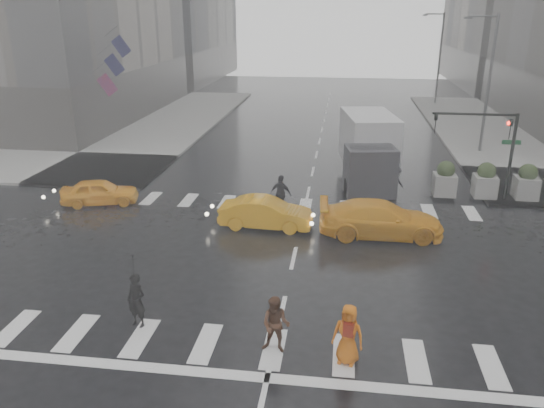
# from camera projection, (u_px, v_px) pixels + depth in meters

# --- Properties ---
(ground) EXTENTS (120.00, 120.00, 0.00)m
(ground) POSITION_uv_depth(u_px,v_px,m) (294.00, 258.00, 20.81)
(ground) COLOR black
(ground) RESTS_ON ground
(sidewalk_nw) EXTENTS (35.00, 35.00, 0.15)m
(sidewalk_nw) POSITION_uv_depth(u_px,v_px,m) (56.00, 140.00, 39.52)
(sidewalk_nw) COLOR gray
(sidewalk_nw) RESTS_ON ground
(road_markings) EXTENTS (18.00, 48.00, 0.01)m
(road_markings) POSITION_uv_depth(u_px,v_px,m) (294.00, 258.00, 20.80)
(road_markings) COLOR silver
(road_markings) RESTS_ON ground
(traffic_signal_pole) EXTENTS (4.45, 0.42, 4.50)m
(traffic_signal_pole) POSITION_uv_depth(u_px,v_px,m) (493.00, 139.00, 26.01)
(traffic_signal_pole) COLOR black
(traffic_signal_pole) RESTS_ON ground
(street_lamp_near) EXTENTS (2.15, 0.22, 9.00)m
(street_lamp_near) POSITION_uv_depth(u_px,v_px,m) (487.00, 79.00, 34.48)
(street_lamp_near) COLOR #59595B
(street_lamp_near) RESTS_ON ground
(street_lamp_far) EXTENTS (2.15, 0.22, 9.00)m
(street_lamp_far) POSITION_uv_depth(u_px,v_px,m) (439.00, 55.00, 53.09)
(street_lamp_far) COLOR #59595B
(street_lamp_far) RESTS_ON ground
(planter_west) EXTENTS (1.10, 1.10, 1.80)m
(planter_west) POSITION_uv_depth(u_px,v_px,m) (445.00, 179.00, 27.21)
(planter_west) COLOR gray
(planter_west) RESTS_ON ground
(planter_mid) EXTENTS (1.10, 1.10, 1.80)m
(planter_mid) POSITION_uv_depth(u_px,v_px,m) (485.00, 181.00, 26.96)
(planter_mid) COLOR gray
(planter_mid) RESTS_ON ground
(planter_east) EXTENTS (1.10, 1.10, 1.80)m
(planter_east) POSITION_uv_depth(u_px,v_px,m) (527.00, 182.00, 26.71)
(planter_east) COLOR gray
(planter_east) RESTS_ON ground
(flag_cluster) EXTENTS (2.87, 3.06, 4.69)m
(flag_cluster) POSITION_uv_depth(u_px,v_px,m) (110.00, 62.00, 37.98)
(flag_cluster) COLOR #59595B
(flag_cluster) RESTS_ON ground
(pedestrian_black) EXTENTS (1.22, 1.23, 2.43)m
(pedestrian_black) POSITION_uv_depth(u_px,v_px,m) (134.00, 279.00, 15.82)
(pedestrian_black) COLOR black
(pedestrian_black) RESTS_ON ground
(pedestrian_brown) EXTENTS (0.91, 0.75, 1.71)m
(pedestrian_brown) POSITION_uv_depth(u_px,v_px,m) (276.00, 325.00, 14.85)
(pedestrian_brown) COLOR #462819
(pedestrian_brown) RESTS_ON ground
(pedestrian_orange) EXTENTS (0.97, 0.76, 1.76)m
(pedestrian_orange) POSITION_uv_depth(u_px,v_px,m) (348.00, 334.00, 14.37)
(pedestrian_orange) COLOR #D0610E
(pedestrian_orange) RESTS_ON ground
(pedestrian_far_a) EXTENTS (1.23, 0.98, 1.82)m
(pedestrian_far_a) POSITION_uv_depth(u_px,v_px,m) (281.00, 194.00, 25.28)
(pedestrian_far_a) COLOR black
(pedestrian_far_a) RESTS_ON ground
(pedestrian_far_b) EXTENTS (1.08, 1.13, 1.56)m
(pedestrian_far_b) POSITION_uv_depth(u_px,v_px,m) (396.00, 181.00, 27.59)
(pedestrian_far_b) COLOR black
(pedestrian_far_b) RESTS_ON ground
(taxi_front) EXTENTS (3.99, 2.48, 1.27)m
(taxi_front) POSITION_uv_depth(u_px,v_px,m) (100.00, 192.00, 26.41)
(taxi_front) COLOR #FFA50D
(taxi_front) RESTS_ON ground
(taxi_mid) EXTENTS (4.17, 1.60, 1.35)m
(taxi_mid) POSITION_uv_depth(u_px,v_px,m) (266.00, 213.00, 23.52)
(taxi_mid) COLOR #FFA50D
(taxi_mid) RESTS_ON ground
(taxi_rear) EXTENTS (4.73, 2.35, 1.52)m
(taxi_rear) POSITION_uv_depth(u_px,v_px,m) (381.00, 219.00, 22.63)
(taxi_rear) COLOR #FFA50D
(taxi_rear) RESTS_ON ground
(box_truck) EXTENTS (2.59, 6.91, 3.67)m
(box_truck) POSITION_uv_depth(u_px,v_px,m) (369.00, 148.00, 29.46)
(box_truck) COLOR silver
(box_truck) RESTS_ON ground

